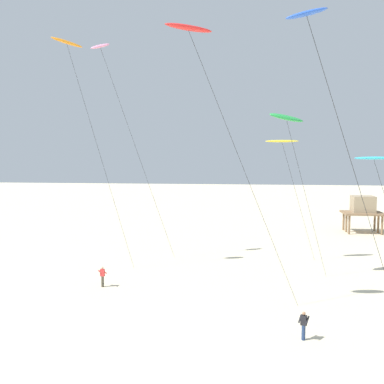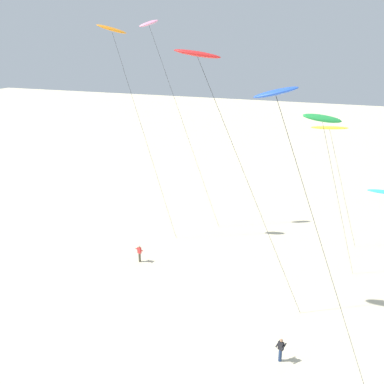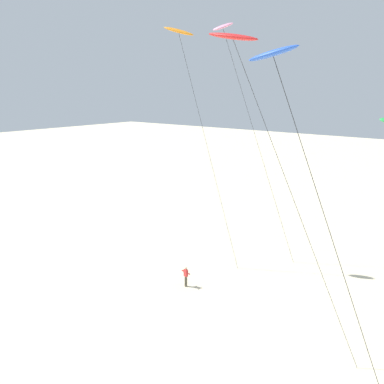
{
  "view_description": "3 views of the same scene",
  "coord_description": "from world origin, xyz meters",
  "px_view_note": "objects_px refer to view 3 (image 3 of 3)",
  "views": [
    {
      "loc": [
        8.72,
        -19.42,
        10.7
      ],
      "look_at": [
        5.27,
        10.8,
        7.97
      ],
      "focal_mm": 40.18,
      "sensor_mm": 36.0,
      "label": 1
    },
    {
      "loc": [
        15.58,
        -17.98,
        19.41
      ],
      "look_at": [
        3.99,
        10.77,
        8.5
      ],
      "focal_mm": 40.38,
      "sensor_mm": 36.0,
      "label": 2
    },
    {
      "loc": [
        21.12,
        -14.7,
        16.13
      ],
      "look_at": [
        0.61,
        10.53,
        8.76
      ],
      "focal_mm": 45.1,
      "sensor_mm": 36.0,
      "label": 3
    }
  ],
  "objects_px": {
    "kite_orange": "(179,34)",
    "kite_blue": "(276,61)",
    "kite_pink": "(224,32)",
    "kite_red": "(234,39)",
    "kite_flyer_nearest": "(186,276)"
  },
  "relations": [
    {
      "from": "kite_pink",
      "to": "kite_flyer_nearest",
      "type": "xyz_separation_m",
      "value": [
        2.41,
        -8.25,
        -19.64
      ]
    },
    {
      "from": "kite_orange",
      "to": "kite_pink",
      "type": "xyz_separation_m",
      "value": [
        1.79,
        3.99,
        0.38
      ]
    },
    {
      "from": "kite_orange",
      "to": "kite_flyer_nearest",
      "type": "bearing_deg",
      "value": -45.41
    },
    {
      "from": "kite_orange",
      "to": "kite_blue",
      "type": "distance_m",
      "value": 24.33
    },
    {
      "from": "kite_red",
      "to": "kite_flyer_nearest",
      "type": "bearing_deg",
      "value": 147.12
    },
    {
      "from": "kite_orange",
      "to": "kite_flyer_nearest",
      "type": "relative_size",
      "value": 12.53
    },
    {
      "from": "kite_red",
      "to": "kite_pink",
      "type": "xyz_separation_m",
      "value": [
        -10.03,
        13.18,
        2.04
      ]
    },
    {
      "from": "kite_blue",
      "to": "kite_orange",
      "type": "bearing_deg",
      "value": 139.13
    },
    {
      "from": "kite_red",
      "to": "kite_orange",
      "type": "bearing_deg",
      "value": 142.15
    },
    {
      "from": "kite_pink",
      "to": "kite_flyer_nearest",
      "type": "height_order",
      "value": "kite_pink"
    },
    {
      "from": "kite_blue",
      "to": "kite_pink",
      "type": "distance_m",
      "value": 25.97
    },
    {
      "from": "kite_blue",
      "to": "kite_red",
      "type": "height_order",
      "value": "kite_red"
    },
    {
      "from": "kite_red",
      "to": "kite_blue",
      "type": "bearing_deg",
      "value": -45.79
    },
    {
      "from": "kite_blue",
      "to": "kite_red",
      "type": "xyz_separation_m",
      "value": [
        -6.42,
        6.6,
        1.57
      ]
    },
    {
      "from": "kite_orange",
      "to": "kite_blue",
      "type": "xyz_separation_m",
      "value": [
        18.23,
        -15.78,
        -3.23
      ]
    }
  ]
}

